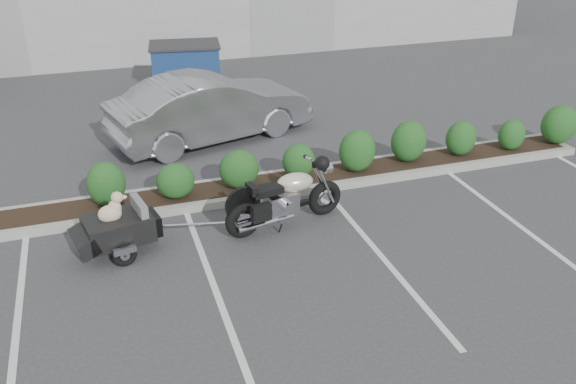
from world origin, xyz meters
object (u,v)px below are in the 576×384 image
object	(u,v)px
motorcycle	(286,199)
sedan	(211,108)
pet_trailer	(117,228)
dumpster	(186,66)

from	to	relation	value
motorcycle	sedan	size ratio (longest dim) A/B	0.49
sedan	pet_trailer	bearing A→B (deg)	135.28
motorcycle	pet_trailer	bearing A→B (deg)	168.24
pet_trailer	dumpster	distance (m)	8.80
motorcycle	dumpster	bearing A→B (deg)	80.20
motorcycle	pet_trailer	world-z (taller)	motorcycle
motorcycle	pet_trailer	size ratio (longest dim) A/B	1.23
pet_trailer	dumpster	world-z (taller)	dumpster
sedan	dumpster	size ratio (longest dim) A/B	2.15
motorcycle	sedan	bearing A→B (deg)	83.45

